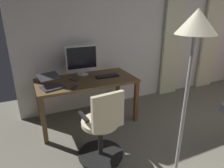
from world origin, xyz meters
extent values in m
cube|color=silver|center=(0.00, -2.74, 1.36)|extent=(5.37, 0.10, 2.73)
cube|color=beige|center=(-1.37, -2.63, 1.17)|extent=(0.45, 0.06, 2.34)
cube|color=beige|center=(-0.30, -2.63, 1.17)|extent=(0.42, 0.06, 2.34)
cube|color=brown|center=(1.66, -2.22, 0.70)|extent=(1.50, 0.75, 0.04)
cube|color=brown|center=(0.95, -1.88, 0.34)|extent=(0.06, 0.06, 0.68)
cube|color=brown|center=(2.37, -1.88, 0.34)|extent=(0.06, 0.06, 0.68)
cube|color=brown|center=(0.95, -2.55, 0.34)|extent=(0.06, 0.06, 0.68)
cube|color=brown|center=(2.37, -2.55, 0.34)|extent=(0.06, 0.06, 0.68)
cylinder|color=black|center=(1.78, -1.32, 0.04)|extent=(0.56, 0.56, 0.02)
sphere|color=black|center=(1.53, -1.34, 0.03)|extent=(0.05, 0.05, 0.05)
sphere|color=black|center=(1.73, -1.57, 0.03)|extent=(0.05, 0.05, 0.05)
sphere|color=black|center=(2.01, -1.44, 0.03)|extent=(0.05, 0.05, 0.05)
sphere|color=black|center=(1.68, -1.08, 0.03)|extent=(0.05, 0.05, 0.05)
cylinder|color=black|center=(1.78, -1.32, 0.26)|extent=(0.06, 0.06, 0.43)
cylinder|color=beige|center=(1.78, -1.32, 0.50)|extent=(0.49, 0.49, 0.05)
cube|color=beige|center=(1.76, -1.12, 0.73)|extent=(0.38, 0.09, 0.42)
cube|color=black|center=(1.98, -1.29, 0.63)|extent=(0.07, 0.24, 0.03)
cube|color=black|center=(1.58, -1.34, 0.63)|extent=(0.07, 0.24, 0.03)
cylinder|color=silver|center=(1.64, -2.47, 0.73)|extent=(0.18, 0.18, 0.01)
cylinder|color=silver|center=(1.64, -2.47, 0.77)|extent=(0.04, 0.04, 0.07)
cube|color=silver|center=(1.64, -2.48, 1.01)|extent=(0.52, 0.03, 0.39)
cube|color=black|center=(1.64, -2.46, 1.01)|extent=(0.48, 0.01, 0.35)
cube|color=black|center=(1.32, -2.20, 0.74)|extent=(0.37, 0.13, 0.02)
cube|color=#333338|center=(2.18, -2.06, 0.73)|extent=(0.35, 0.30, 0.02)
cube|color=#333338|center=(2.21, -2.18, 0.86)|extent=(0.34, 0.30, 0.06)
ellipsoid|color=black|center=(2.17, -2.46, 0.74)|extent=(0.06, 0.10, 0.04)
cube|color=#333338|center=(1.91, -1.95, 0.73)|extent=(0.13, 0.16, 0.01)
cube|color=#333338|center=(1.83, -2.26, 0.73)|extent=(0.13, 0.16, 0.01)
cylinder|color=#A5A5A8|center=(1.34, -0.50, 0.79)|extent=(0.03, 0.03, 1.58)
cone|color=beige|center=(1.34, -0.50, 1.67)|extent=(0.30, 0.30, 0.18)
camera|label=1|loc=(2.49, 0.60, 1.76)|focal=32.03mm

